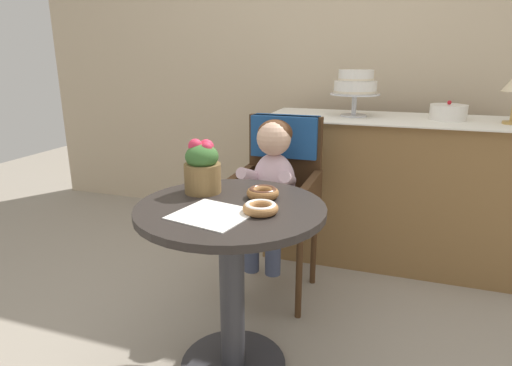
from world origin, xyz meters
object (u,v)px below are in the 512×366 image
at_px(flower_vase, 202,167).
at_px(tiered_cake_stand, 355,85).
at_px(seated_child, 272,178).
at_px(cafe_table, 232,256).
at_px(wicker_chair, 280,177).
at_px(donut_front, 260,208).
at_px(round_layer_cake, 448,112).
at_px(donut_mid, 263,192).

bearing_deg(flower_vase, tiered_cake_stand, 68.52).
bearing_deg(seated_child, cafe_table, -89.45).
height_order(wicker_chair, donut_front, wicker_chair).
relative_size(donut_front, round_layer_cake, 0.62).
relative_size(seated_child, tiered_cake_stand, 2.42).
height_order(cafe_table, seated_child, seated_child).
height_order(seated_child, donut_mid, seated_child).
relative_size(cafe_table, wicker_chair, 0.75).
distance_m(cafe_table, round_layer_cake, 1.62).
bearing_deg(wicker_chair, seated_child, -84.90).
xyz_separation_m(cafe_table, tiered_cake_stand, (0.30, 1.30, 0.58)).
height_order(flower_vase, tiered_cake_stand, tiered_cake_stand).
bearing_deg(cafe_table, wicker_chair, 90.43).
bearing_deg(donut_mid, flower_vase, -179.04).
bearing_deg(round_layer_cake, cafe_table, -122.15).
xyz_separation_m(seated_child, donut_front, (0.14, -0.60, 0.06)).
bearing_deg(flower_vase, donut_front, -28.09).
bearing_deg(wicker_chair, donut_front, -74.58).
distance_m(donut_front, tiered_cake_stand, 1.40).
bearing_deg(wicker_chair, flower_vase, -100.34).
height_order(seated_child, donut_front, seated_child).
relative_size(wicker_chair, round_layer_cake, 4.63).
bearing_deg(cafe_table, seated_child, 90.55).
bearing_deg(seated_child, donut_mid, -77.99).
xyz_separation_m(cafe_table, seated_child, (-0.01, 0.56, 0.17)).
relative_size(tiered_cake_stand, round_layer_cake, 1.46).
bearing_deg(donut_front, wicker_chair, 100.32).
relative_size(donut_mid, flower_vase, 0.58).
distance_m(cafe_table, donut_mid, 0.28).
relative_size(cafe_table, round_layer_cake, 3.50).
bearing_deg(tiered_cake_stand, wicker_chair, -117.14).
distance_m(donut_mid, flower_vase, 0.27).
bearing_deg(seated_child, wicker_chair, 90.00).
relative_size(donut_front, tiered_cake_stand, 0.43).
relative_size(cafe_table, seated_child, 0.99).
relative_size(seated_child, flower_vase, 3.29).
xyz_separation_m(donut_front, donut_mid, (-0.05, 0.17, 0.00)).
xyz_separation_m(wicker_chair, donut_front, (0.14, -0.76, 0.10)).
xyz_separation_m(donut_front, flower_vase, (-0.30, 0.16, 0.09)).
bearing_deg(flower_vase, wicker_chair, 74.55).
bearing_deg(round_layer_cake, flower_vase, -129.73).
bearing_deg(wicker_chair, round_layer_cake, 41.16).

